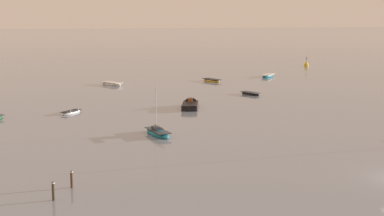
{
  "coord_description": "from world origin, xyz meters",
  "views": [
    {
      "loc": [
        -22.37,
        -34.88,
        11.58
      ],
      "look_at": [
        -9.79,
        28.29,
        0.79
      ],
      "focal_mm": 53.22,
      "sensor_mm": 36.0,
      "label": 1
    }
  ],
  "objects_px": {
    "rowboat_moored_2": "(112,84)",
    "mooring_post_left": "(53,191)",
    "rowboat_moored_0": "(268,76)",
    "rowboat_moored_6": "(71,112)",
    "channel_buoy": "(306,64)",
    "rowboat_moored_5": "(250,94)",
    "rowboat_moored_4": "(212,80)",
    "mooring_post_near": "(72,180)",
    "motorboat_moored_3": "(190,105)",
    "sailboat_moored_0": "(158,133)"
  },
  "relations": [
    {
      "from": "rowboat_moored_0",
      "to": "mooring_post_left",
      "type": "height_order",
      "value": "mooring_post_left"
    },
    {
      "from": "motorboat_moored_3",
      "to": "mooring_post_left",
      "type": "bearing_deg",
      "value": 169.59
    },
    {
      "from": "rowboat_moored_0",
      "to": "mooring_post_left",
      "type": "relative_size",
      "value": 3.3
    },
    {
      "from": "rowboat_moored_2",
      "to": "mooring_post_left",
      "type": "bearing_deg",
      "value": 136.87
    },
    {
      "from": "rowboat_moored_4",
      "to": "motorboat_moored_3",
      "type": "distance_m",
      "value": 27.23
    },
    {
      "from": "rowboat_moored_2",
      "to": "rowboat_moored_6",
      "type": "height_order",
      "value": "rowboat_moored_2"
    },
    {
      "from": "rowboat_moored_0",
      "to": "rowboat_moored_5",
      "type": "bearing_deg",
      "value": -167.43
    },
    {
      "from": "rowboat_moored_5",
      "to": "channel_buoy",
      "type": "relative_size",
      "value": 1.54
    },
    {
      "from": "motorboat_moored_3",
      "to": "channel_buoy",
      "type": "relative_size",
      "value": 2.42
    },
    {
      "from": "rowboat_moored_4",
      "to": "mooring_post_left",
      "type": "bearing_deg",
      "value": 132.07
    },
    {
      "from": "rowboat_moored_0",
      "to": "motorboat_moored_3",
      "type": "relative_size",
      "value": 0.79
    },
    {
      "from": "rowboat_moored_2",
      "to": "mooring_post_left",
      "type": "relative_size",
      "value": 3.26
    },
    {
      "from": "rowboat_moored_6",
      "to": "channel_buoy",
      "type": "distance_m",
      "value": 71.23
    },
    {
      "from": "rowboat_moored_6",
      "to": "motorboat_moored_3",
      "type": "relative_size",
      "value": 0.52
    },
    {
      "from": "rowboat_moored_0",
      "to": "mooring_post_near",
      "type": "bearing_deg",
      "value": -172.03
    },
    {
      "from": "rowboat_moored_6",
      "to": "mooring_post_left",
      "type": "relative_size",
      "value": 2.18
    },
    {
      "from": "mooring_post_near",
      "to": "rowboat_moored_0",
      "type": "bearing_deg",
      "value": 60.55
    },
    {
      "from": "rowboat_moored_4",
      "to": "rowboat_moored_2",
      "type": "bearing_deg",
      "value": 69.6
    },
    {
      "from": "rowboat_moored_0",
      "to": "rowboat_moored_5",
      "type": "relative_size",
      "value": 1.24
    },
    {
      "from": "sailboat_moored_0",
      "to": "mooring_post_near",
      "type": "distance_m",
      "value": 17.37
    },
    {
      "from": "rowboat_moored_2",
      "to": "channel_buoy",
      "type": "distance_m",
      "value": 50.48
    },
    {
      "from": "rowboat_moored_6",
      "to": "channel_buoy",
      "type": "relative_size",
      "value": 1.26
    },
    {
      "from": "mooring_post_left",
      "to": "sailboat_moored_0",
      "type": "bearing_deg",
      "value": 63.14
    },
    {
      "from": "rowboat_moored_0",
      "to": "rowboat_moored_4",
      "type": "bearing_deg",
      "value": 149.55
    },
    {
      "from": "rowboat_moored_0",
      "to": "sailboat_moored_0",
      "type": "xyz_separation_m",
      "value": [
        -26.66,
        -45.84,
        0.03
      ]
    },
    {
      "from": "rowboat_moored_6",
      "to": "rowboat_moored_0",
      "type": "bearing_deg",
      "value": -7.47
    },
    {
      "from": "rowboat_moored_5",
      "to": "rowboat_moored_4",
      "type": "bearing_deg",
      "value": 159.71
    },
    {
      "from": "rowboat_moored_4",
      "to": "mooring_post_near",
      "type": "xyz_separation_m",
      "value": [
        -22.93,
        -56.53,
        0.4
      ]
    },
    {
      "from": "motorboat_moored_3",
      "to": "rowboat_moored_0",
      "type": "bearing_deg",
      "value": -19.55
    },
    {
      "from": "rowboat_moored_5",
      "to": "rowboat_moored_2",
      "type": "bearing_deg",
      "value": -154.87
    },
    {
      "from": "channel_buoy",
      "to": "rowboat_moored_2",
      "type": "bearing_deg",
      "value": -150.49
    },
    {
      "from": "rowboat_moored_5",
      "to": "mooring_post_near",
      "type": "relative_size",
      "value": 2.72
    },
    {
      "from": "rowboat_moored_6",
      "to": "mooring_post_left",
      "type": "distance_m",
      "value": 31.6
    },
    {
      "from": "sailboat_moored_0",
      "to": "rowboat_moored_0",
      "type": "bearing_deg",
      "value": -44.77
    },
    {
      "from": "rowboat_moored_4",
      "to": "rowboat_moored_6",
      "type": "bearing_deg",
      "value": 113.85
    },
    {
      "from": "motorboat_moored_3",
      "to": "mooring_post_left",
      "type": "relative_size",
      "value": 4.19
    },
    {
      "from": "rowboat_moored_6",
      "to": "mooring_post_left",
      "type": "xyz_separation_m",
      "value": [
        -0.75,
        -31.59,
        0.45
      ]
    },
    {
      "from": "rowboat_moored_2",
      "to": "rowboat_moored_5",
      "type": "distance_m",
      "value": 24.12
    },
    {
      "from": "mooring_post_near",
      "to": "mooring_post_left",
      "type": "bearing_deg",
      "value": -114.53
    },
    {
      "from": "mooring_post_near",
      "to": "mooring_post_left",
      "type": "xyz_separation_m",
      "value": [
        -1.1,
        -2.41,
        0.01
      ]
    },
    {
      "from": "rowboat_moored_2",
      "to": "rowboat_moored_5",
      "type": "bearing_deg",
      "value": -164.67
    },
    {
      "from": "rowboat_moored_0",
      "to": "mooring_post_left",
      "type": "bearing_deg",
      "value": -171.85
    },
    {
      "from": "rowboat_moored_6",
      "to": "sailboat_moored_0",
      "type": "bearing_deg",
      "value": -108.91
    },
    {
      "from": "sailboat_moored_0",
      "to": "rowboat_moored_5",
      "type": "bearing_deg",
      "value": -48.99
    },
    {
      "from": "mooring_post_near",
      "to": "motorboat_moored_3",
      "type": "bearing_deg",
      "value": 65.3
    },
    {
      "from": "rowboat_moored_2",
      "to": "rowboat_moored_4",
      "type": "bearing_deg",
      "value": -120.89
    },
    {
      "from": "sailboat_moored_0",
      "to": "mooring_post_left",
      "type": "relative_size",
      "value": 3.76
    },
    {
      "from": "rowboat_moored_6",
      "to": "mooring_post_near",
      "type": "xyz_separation_m",
      "value": [
        0.35,
        -29.18,
        0.44
      ]
    },
    {
      "from": "rowboat_moored_0",
      "to": "mooring_post_left",
      "type": "xyz_separation_m",
      "value": [
        -35.7,
        -63.69,
        0.39
      ]
    },
    {
      "from": "mooring_post_near",
      "to": "channel_buoy",
      "type": "bearing_deg",
      "value": 58.05
    }
  ]
}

